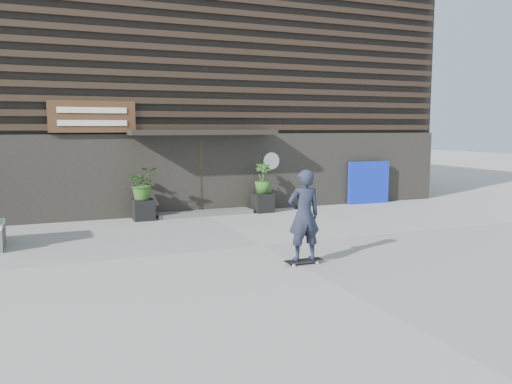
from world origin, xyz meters
name	(u,v)px	position (x,y,z in m)	size (l,w,h in m)	color
ground	(262,246)	(0.00, 0.00, 0.00)	(80.00, 80.00, 0.00)	gray
entrance_step	(204,213)	(0.00, 4.60, 0.06)	(3.00, 0.80, 0.12)	#52524F
planter_pot_left	(143,210)	(-1.90, 4.40, 0.30)	(0.60, 0.60, 0.60)	black
bamboo_left	(143,183)	(-1.90, 4.40, 1.08)	(0.86, 0.75, 0.96)	#2D591E
planter_pot_right	(263,203)	(1.90, 4.40, 0.30)	(0.60, 0.60, 0.60)	black
bamboo_right	(263,178)	(1.90, 4.40, 1.08)	(0.54, 0.54, 0.96)	#2D591E
blue_tarp	(368,183)	(6.11, 4.70, 0.75)	(1.60, 0.12, 1.50)	#0D1FB3
building	(164,95)	(0.00, 9.96, 3.99)	(18.00, 11.00, 8.00)	black
skateboarder	(304,215)	(0.12, -1.83, 0.98)	(0.78, 0.48, 1.89)	black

